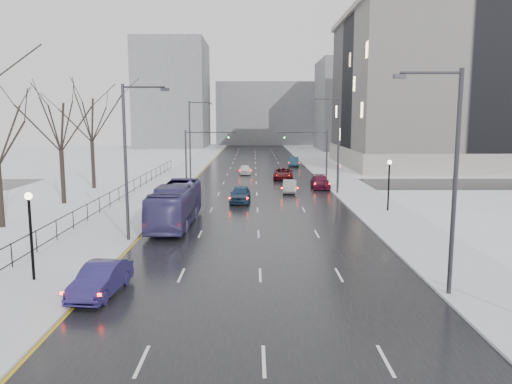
{
  "coord_description": "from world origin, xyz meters",
  "views": [
    {
      "loc": [
        -0.33,
        -11.34,
        7.94
      ],
      "look_at": [
        -0.16,
        25.01,
        2.5
      ],
      "focal_mm": 35.0,
      "sensor_mm": 36.0,
      "label": 1
    }
  ],
  "objects_px": {
    "streetlight_l_far": "(192,136)",
    "tree_park_d": "(64,205)",
    "sedan_right_far": "(320,182)",
    "sedan_right_distant": "(294,162)",
    "streetlight_r_mid": "(336,140)",
    "lamppost_r_mid": "(389,178)",
    "mast_signal_left": "(195,150)",
    "tree_park_e": "(94,189)",
    "sedan_left_near": "(101,279)",
    "sedan_right_near": "(290,186)",
    "sedan_right_cross": "(283,174)",
    "streetlight_r_near": "(450,172)",
    "mast_signal_right": "(318,150)",
    "bus": "(176,204)",
    "lamppost_l": "(30,223)",
    "no_uturn_sign": "(339,169)",
    "sedan_center_near": "(240,194)",
    "sedan_center_far": "(245,169)",
    "streetlight_l_near": "(129,155)",
    "tree_park_c": "(3,228)"
  },
  "relations": [
    {
      "from": "streetlight_r_near",
      "to": "bus",
      "type": "bearing_deg",
      "value": 133.27
    },
    {
      "from": "lamppost_r_mid",
      "to": "sedan_right_far",
      "type": "bearing_deg",
      "value": 104.72
    },
    {
      "from": "tree_park_e",
      "to": "sedan_left_near",
      "type": "distance_m",
      "value": 35.52
    },
    {
      "from": "streetlight_l_far",
      "to": "mast_signal_left",
      "type": "distance_m",
      "value": 4.36
    },
    {
      "from": "streetlight_l_far",
      "to": "sedan_center_near",
      "type": "xyz_separation_m",
      "value": [
        6.57,
        -17.1,
        -4.8
      ]
    },
    {
      "from": "tree_park_d",
      "to": "no_uturn_sign",
      "type": "distance_m",
      "value": 28.88
    },
    {
      "from": "sedan_right_far",
      "to": "bus",
      "type": "bearing_deg",
      "value": -123.76
    },
    {
      "from": "sedan_right_far",
      "to": "sedan_right_distant",
      "type": "relative_size",
      "value": 1.07
    },
    {
      "from": "streetlight_l_far",
      "to": "bus",
      "type": "distance_m",
      "value": 27.18
    },
    {
      "from": "tree_park_d",
      "to": "lamppost_l",
      "type": "bearing_deg",
      "value": -72.82
    },
    {
      "from": "tree_park_e",
      "to": "streetlight_r_near",
      "type": "xyz_separation_m",
      "value": [
        26.37,
        -34.0,
        5.62
      ]
    },
    {
      "from": "tree_park_c",
      "to": "sedan_right_far",
      "type": "relative_size",
      "value": 2.4
    },
    {
      "from": "tree_park_c",
      "to": "lamppost_l",
      "type": "bearing_deg",
      "value": -57.99
    },
    {
      "from": "sedan_right_cross",
      "to": "bus",
      "type": "bearing_deg",
      "value": -104.96
    },
    {
      "from": "sedan_center_near",
      "to": "sedan_right_distant",
      "type": "relative_size",
      "value": 1.02
    },
    {
      "from": "bus",
      "to": "mast_signal_right",
      "type": "bearing_deg",
      "value": 60.35
    },
    {
      "from": "streetlight_l_near",
      "to": "lamppost_l",
      "type": "xyz_separation_m",
      "value": [
        -2.83,
        -8.0,
        -2.67
      ]
    },
    {
      "from": "streetlight_r_mid",
      "to": "lamppost_r_mid",
      "type": "relative_size",
      "value": 2.34
    },
    {
      "from": "tree_park_d",
      "to": "bus",
      "type": "xyz_separation_m",
      "value": [
        11.65,
        -8.79,
        1.54
      ]
    },
    {
      "from": "sedan_right_near",
      "to": "tree_park_c",
      "type": "bearing_deg",
      "value": -137.91
    },
    {
      "from": "tree_park_c",
      "to": "streetlight_r_near",
      "type": "relative_size",
      "value": 1.15
    },
    {
      "from": "streetlight_l_near",
      "to": "sedan_center_far",
      "type": "bearing_deg",
      "value": 80.21
    },
    {
      "from": "mast_signal_right",
      "to": "no_uturn_sign",
      "type": "height_order",
      "value": "mast_signal_right"
    },
    {
      "from": "lamppost_r_mid",
      "to": "streetlight_r_near",
      "type": "bearing_deg",
      "value": -98.06
    },
    {
      "from": "lamppost_r_mid",
      "to": "sedan_center_far",
      "type": "height_order",
      "value": "lamppost_r_mid"
    },
    {
      "from": "streetlight_r_mid",
      "to": "lamppost_l",
      "type": "xyz_separation_m",
      "value": [
        -19.17,
        -28.0,
        -2.67
      ]
    },
    {
      "from": "mast_signal_left",
      "to": "sedan_right_distant",
      "type": "distance_m",
      "value": 26.2
    },
    {
      "from": "lamppost_r_mid",
      "to": "sedan_right_near",
      "type": "relative_size",
      "value": 1.05
    },
    {
      "from": "tree_park_d",
      "to": "sedan_center_near",
      "type": "height_order",
      "value": "tree_park_d"
    },
    {
      "from": "mast_signal_right",
      "to": "sedan_right_cross",
      "type": "relative_size",
      "value": 1.22
    },
    {
      "from": "streetlight_l_far",
      "to": "lamppost_r_mid",
      "type": "xyz_separation_m",
      "value": [
        19.17,
        -22.0,
        -2.67
      ]
    },
    {
      "from": "streetlight_l_far",
      "to": "tree_park_d",
      "type": "bearing_deg",
      "value": -118.15
    },
    {
      "from": "tree_park_e",
      "to": "sedan_center_far",
      "type": "distance_m",
      "value": 22.03
    },
    {
      "from": "sedan_center_near",
      "to": "lamppost_l",
      "type": "bearing_deg",
      "value": -109.86
    },
    {
      "from": "lamppost_l",
      "to": "sedan_right_distant",
      "type": "bearing_deg",
      "value": 73.49
    },
    {
      "from": "tree_park_c",
      "to": "mast_signal_right",
      "type": "distance_m",
      "value": 35.49
    },
    {
      "from": "sedan_center_near",
      "to": "streetlight_r_mid",
      "type": "bearing_deg",
      "value": 30.08
    },
    {
      "from": "mast_signal_left",
      "to": "sedan_right_far",
      "type": "relative_size",
      "value": 1.36
    },
    {
      "from": "mast_signal_left",
      "to": "no_uturn_sign",
      "type": "distance_m",
      "value": 17.1
    },
    {
      "from": "sedan_right_cross",
      "to": "mast_signal_left",
      "type": "bearing_deg",
      "value": -152.5
    },
    {
      "from": "streetlight_l_far",
      "to": "bus",
      "type": "bearing_deg",
      "value": -85.69
    },
    {
      "from": "sedan_right_near",
      "to": "sedan_right_distant",
      "type": "xyz_separation_m",
      "value": [
        2.74,
        29.15,
        0.07
      ]
    },
    {
      "from": "tree_park_e",
      "to": "lamppost_r_mid",
      "type": "xyz_separation_m",
      "value": [
        29.2,
        -14.0,
        2.94
      ]
    },
    {
      "from": "streetlight_l_far",
      "to": "mast_signal_right",
      "type": "height_order",
      "value": "streetlight_l_far"
    },
    {
      "from": "no_uturn_sign",
      "to": "bus",
      "type": "bearing_deg",
      "value": -129.24
    },
    {
      "from": "tree_park_e",
      "to": "lamppost_l",
      "type": "xyz_separation_m",
      "value": [
        7.2,
        -32.0,
        2.94
      ]
    },
    {
      "from": "sedan_right_near",
      "to": "sedan_right_cross",
      "type": "xyz_separation_m",
      "value": [
        0.0,
        11.59,
        0.07
      ]
    },
    {
      "from": "lamppost_r_mid",
      "to": "no_uturn_sign",
      "type": "xyz_separation_m",
      "value": [
        -1.8,
        14.0,
        -0.64
      ]
    },
    {
      "from": "sedan_right_near",
      "to": "lamppost_r_mid",
      "type": "bearing_deg",
      "value": -51.38
    },
    {
      "from": "tree_park_e",
      "to": "bus",
      "type": "distance_m",
      "value": 22.38
    }
  ]
}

